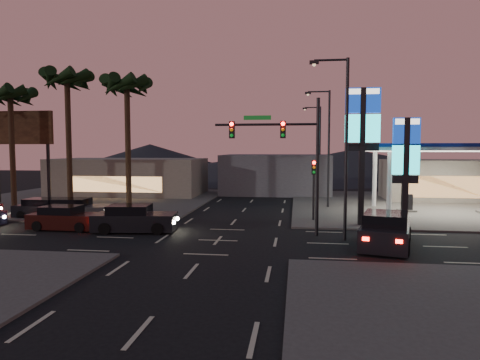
# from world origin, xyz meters

# --- Properties ---
(ground) EXTENTS (140.00, 140.00, 0.00)m
(ground) POSITION_xyz_m (0.00, 0.00, 0.00)
(ground) COLOR black
(ground) RESTS_ON ground
(corner_lot_ne) EXTENTS (24.00, 24.00, 0.12)m
(corner_lot_ne) POSITION_xyz_m (16.00, 16.00, 0.06)
(corner_lot_ne) COLOR #47443F
(corner_lot_ne) RESTS_ON ground
(corner_lot_nw) EXTENTS (24.00, 24.00, 0.12)m
(corner_lot_nw) POSITION_xyz_m (-16.00, 16.00, 0.06)
(corner_lot_nw) COLOR #47443F
(corner_lot_nw) RESTS_ON ground
(gas_station) EXTENTS (12.20, 8.20, 5.47)m
(gas_station) POSITION_xyz_m (16.00, 12.00, 5.08)
(gas_station) COLOR silver
(gas_station) RESTS_ON ground
(convenience_store) EXTENTS (10.00, 6.00, 4.00)m
(convenience_store) POSITION_xyz_m (18.00, 21.00, 2.00)
(convenience_store) COLOR #726B5B
(convenience_store) RESTS_ON ground
(pylon_sign_tall) EXTENTS (2.20, 0.35, 9.00)m
(pylon_sign_tall) POSITION_xyz_m (8.50, 5.50, 6.39)
(pylon_sign_tall) COLOR black
(pylon_sign_tall) RESTS_ON ground
(pylon_sign_short) EXTENTS (1.60, 0.35, 7.00)m
(pylon_sign_short) POSITION_xyz_m (11.00, 4.50, 4.66)
(pylon_sign_short) COLOR black
(pylon_sign_short) RESTS_ON ground
(traffic_signal_mast) EXTENTS (6.10, 0.39, 8.00)m
(traffic_signal_mast) POSITION_xyz_m (3.76, 1.99, 5.23)
(traffic_signal_mast) COLOR black
(traffic_signal_mast) RESTS_ON ground
(pedestal_signal) EXTENTS (0.32, 0.39, 4.30)m
(pedestal_signal) POSITION_xyz_m (5.50, 6.98, 2.92)
(pedestal_signal) COLOR black
(pedestal_signal) RESTS_ON ground
(streetlight_near) EXTENTS (2.14, 0.25, 10.00)m
(streetlight_near) POSITION_xyz_m (6.79, 1.00, 5.72)
(streetlight_near) COLOR black
(streetlight_near) RESTS_ON ground
(streetlight_mid) EXTENTS (2.14, 0.25, 10.00)m
(streetlight_mid) POSITION_xyz_m (6.79, 14.00, 5.72)
(streetlight_mid) COLOR black
(streetlight_mid) RESTS_ON ground
(streetlight_far) EXTENTS (2.14, 0.25, 10.00)m
(streetlight_far) POSITION_xyz_m (6.79, 28.00, 5.72)
(streetlight_far) COLOR black
(streetlight_far) RESTS_ON ground
(palm_a) EXTENTS (4.41, 4.41, 10.86)m
(palm_a) POSITION_xyz_m (-9.00, 9.50, 9.43)
(palm_a) COLOR black
(palm_a) RESTS_ON ground
(palm_b) EXTENTS (4.41, 4.41, 11.46)m
(palm_b) POSITION_xyz_m (-14.00, 9.50, 9.97)
(palm_b) COLOR black
(palm_b) RESTS_ON ground
(palm_c) EXTENTS (4.41, 4.41, 10.26)m
(palm_c) POSITION_xyz_m (-19.00, 9.50, 8.88)
(palm_c) COLOR black
(palm_c) RESTS_ON ground
(billboard) EXTENTS (6.00, 0.30, 8.50)m
(billboard) POSITION_xyz_m (-20.50, 13.00, 6.33)
(billboard) COLOR black
(billboard) RESTS_ON ground
(building_far_west) EXTENTS (16.00, 8.00, 4.00)m
(building_far_west) POSITION_xyz_m (-14.00, 22.00, 2.00)
(building_far_west) COLOR #726B5B
(building_far_west) RESTS_ON ground
(building_far_mid) EXTENTS (12.00, 9.00, 4.40)m
(building_far_mid) POSITION_xyz_m (2.00, 26.00, 2.20)
(building_far_mid) COLOR #4C4C51
(building_far_mid) RESTS_ON ground
(hill_left) EXTENTS (40.00, 40.00, 6.00)m
(hill_left) POSITION_xyz_m (-25.00, 60.00, 3.00)
(hill_left) COLOR black
(hill_left) RESTS_ON ground
(hill_right) EXTENTS (50.00, 50.00, 5.00)m
(hill_right) POSITION_xyz_m (15.00, 60.00, 2.50)
(hill_right) COLOR black
(hill_right) RESTS_ON ground
(hill_center) EXTENTS (60.00, 60.00, 4.00)m
(hill_center) POSITION_xyz_m (0.00, 60.00, 2.00)
(hill_center) COLOR black
(hill_center) RESTS_ON ground
(car_lane_a_front) EXTENTS (5.24, 2.63, 1.66)m
(car_lane_a_front) POSITION_xyz_m (-5.58, 1.84, 0.77)
(car_lane_a_front) COLOR black
(car_lane_a_front) RESTS_ON ground
(car_lane_a_mid) EXTENTS (4.64, 2.04, 1.49)m
(car_lane_a_mid) POSITION_xyz_m (-10.17, 1.98, 0.69)
(car_lane_a_mid) COLOR black
(car_lane_a_mid) RESTS_ON ground
(car_lane_b_front) EXTENTS (4.90, 2.35, 1.56)m
(car_lane_b_front) POSITION_xyz_m (-11.34, 5.39, 0.72)
(car_lane_b_front) COLOR #515254
(car_lane_b_front) RESTS_ON ground
(car_lane_b_mid) EXTENTS (4.51, 2.01, 1.45)m
(car_lane_b_mid) POSITION_xyz_m (-13.99, 5.88, 0.67)
(car_lane_b_mid) COLOR black
(car_lane_b_mid) RESTS_ON ground
(suv_station) EXTENTS (3.59, 5.81, 1.81)m
(suv_station) POSITION_xyz_m (8.95, -0.30, 0.84)
(suv_station) COLOR black
(suv_station) RESTS_ON ground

